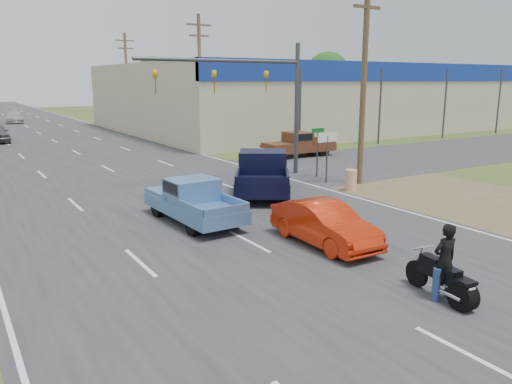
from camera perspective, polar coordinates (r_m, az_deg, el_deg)
ground at (r=10.63m, az=23.22°, el=-16.88°), size 200.00×200.00×0.00m
main_road at (r=46.00m, az=-22.05°, el=5.41°), size 15.00×180.00×0.02m
cross_road at (r=24.87m, az=-12.85°, el=0.60°), size 120.00×10.00×0.02m
dirt_verge at (r=24.66m, az=19.02°, el=0.11°), size 8.00×18.00×0.01m
big_box_store at (r=60.13m, az=9.73°, el=10.79°), size 50.00×28.10×6.60m
utility_pole_1 at (r=25.05m, az=12.24°, el=12.95°), size 2.00×0.28×10.00m
utility_pole_2 at (r=40.01m, az=-6.43°, el=12.92°), size 2.00×0.28×10.00m
utility_pole_3 at (r=56.77m, az=-14.53°, el=12.50°), size 2.00×0.28×10.00m
tree_3 at (r=97.91m, az=8.17°, el=13.17°), size 8.40×8.40×10.40m
tree_5 at (r=106.97m, az=-11.56°, el=12.82°), size 7.98×7.98×9.88m
barrel_0 at (r=23.73m, az=10.77°, el=1.33°), size 0.56×0.56×1.00m
barrel_1 at (r=30.63m, az=0.50°, el=4.07°), size 0.56×0.56×1.00m
lane_sign at (r=25.12m, az=8.14°, el=5.28°), size 1.20×0.08×2.52m
street_name_sign at (r=26.68m, az=7.04°, el=5.11°), size 0.80×0.08×2.61m
signal_mast at (r=25.95m, az=-0.14°, el=12.07°), size 9.12×0.40×7.00m
red_convertible at (r=15.72m, az=7.81°, el=-3.67°), size 1.51×4.12×1.35m
motorcycle at (r=12.60m, az=20.77°, el=-9.49°), size 0.71×2.17×1.10m
rider at (r=12.50m, az=20.73°, el=-7.73°), size 0.69×0.50×1.77m
blue_pickup at (r=18.30m, az=-7.32°, el=-0.90°), size 2.05×4.90×1.60m
navy_pickup at (r=22.77m, az=0.77°, el=2.33°), size 5.12×6.15×1.95m
brown_pickup at (r=34.02m, az=4.73°, el=5.46°), size 5.09×2.15×1.66m
distant_car_silver at (r=68.25m, az=-25.90°, el=7.73°), size 2.53×5.14×1.44m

